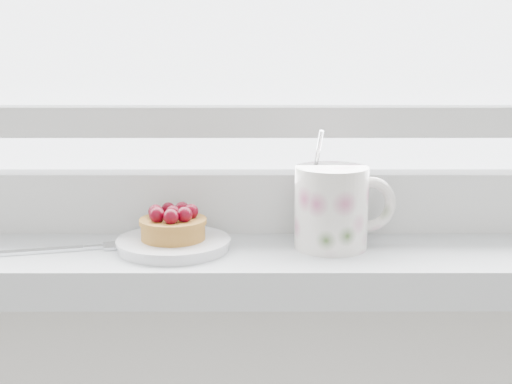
{
  "coord_description": "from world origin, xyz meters",
  "views": [
    {
      "loc": [
        0.01,
        1.14,
        1.16
      ],
      "look_at": [
        0.01,
        1.88,
        1.0
      ],
      "focal_mm": 50.0,
      "sensor_mm": 36.0,
      "label": 1
    }
  ],
  "objects_px": {
    "fork": "(67,249)",
    "saucer": "(174,244)",
    "raspberry_tart": "(173,224)",
    "floral_mug": "(334,206)"
  },
  "relations": [
    {
      "from": "saucer",
      "to": "fork",
      "type": "height_order",
      "value": "saucer"
    },
    {
      "from": "fork",
      "to": "saucer",
      "type": "bearing_deg",
      "value": 2.02
    },
    {
      "from": "raspberry_tart",
      "to": "floral_mug",
      "type": "relative_size",
      "value": 0.56
    },
    {
      "from": "raspberry_tart",
      "to": "fork",
      "type": "relative_size",
      "value": 0.35
    },
    {
      "from": "raspberry_tart",
      "to": "saucer",
      "type": "bearing_deg",
      "value": 107.82
    },
    {
      "from": "saucer",
      "to": "raspberry_tart",
      "type": "distance_m",
      "value": 0.02
    },
    {
      "from": "saucer",
      "to": "raspberry_tart",
      "type": "xyz_separation_m",
      "value": [
        0.0,
        -0.0,
        0.02
      ]
    },
    {
      "from": "saucer",
      "to": "floral_mug",
      "type": "relative_size",
      "value": 0.96
    },
    {
      "from": "saucer",
      "to": "raspberry_tart",
      "type": "height_order",
      "value": "raspberry_tart"
    },
    {
      "from": "raspberry_tart",
      "to": "floral_mug",
      "type": "height_order",
      "value": "floral_mug"
    }
  ]
}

